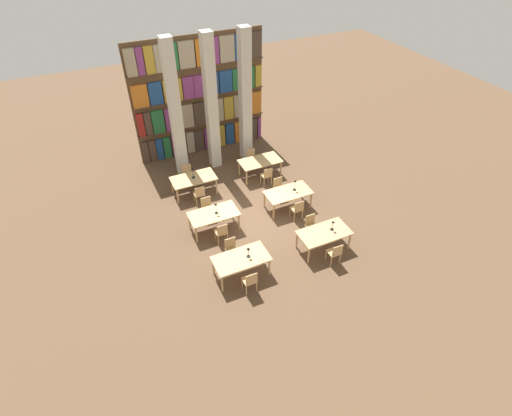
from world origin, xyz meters
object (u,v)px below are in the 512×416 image
Objects in this scene: pillar_right at (245,98)px; desk_lamp_0 at (248,251)px; reading_table_1 at (324,234)px; reading_table_5 at (260,162)px; chair_5 at (207,207)px; desk_lamp_3 at (295,183)px; chair_11 at (252,158)px; reading_table_4 at (194,180)px; reading_table_3 at (288,194)px; desk_lamp_1 at (333,224)px; reading_table_2 at (214,215)px; chair_8 at (199,194)px; desk_lamp_4 at (193,171)px; chair_7 at (279,187)px; chair_9 at (188,174)px; pillar_left at (175,112)px; chair_10 at (267,175)px; chair_3 at (311,225)px; chair_6 at (297,209)px; desk_lamp_2 at (216,207)px; chair_0 at (250,281)px; reading_table_0 at (241,260)px; chair_1 at (232,249)px; chair_2 at (335,253)px; chair_4 at (221,232)px; pillar_center at (211,105)px.

desk_lamp_0 is at bearing -113.07° from pillar_right.
reading_table_1 is 5.19m from reading_table_5.
chair_5 is (-3.20, 3.40, -0.20)m from reading_table_1.
chair_11 is (-0.37, 3.33, -0.60)m from desk_lamp_3.
reading_table_1 and reading_table_4 have the same top height.
reading_table_5 is at bearing 90.60° from reading_table_3.
desk_lamp_1 reaches higher than reading_table_2.
desk_lamp_3 reaches higher than chair_8.
desk_lamp_4 is (-0.24, 5.13, 0.06)m from desk_lamp_0.
desk_lamp_1 is 3.46m from chair_7.
chair_9 is 3.09m from chair_11.
desk_lamp_0 is (0.25, -6.84, -1.96)m from pillar_left.
chair_5 is 1.00× the size of chair_10.
chair_3 is 0.48× the size of reading_table_3.
desk_lamp_0 is at bearing 64.64° from chair_11.
chair_6 is (3.13, -5.05, -2.51)m from pillar_left.
chair_8 is (-3.46, 1.72, -0.60)m from desk_lamp_3.
desk_lamp_2 is 2.58m from desk_lamp_4.
chair_0 is at bearing -90.21° from pillar_left.
pillar_right is at bearing 93.63° from desk_lamp_3.
chair_8 is (-0.03, -2.52, -2.51)m from pillar_left.
desk_lamp_4 is at bearing 143.57° from desk_lamp_3.
reading_table_0 is 4.03m from reading_table_3.
chair_1 is 3.56m from chair_2.
reading_table_1 is (3.19, 0.70, 0.20)m from chair_0.
chair_1 is 1.02m from desk_lamp_0.
desk_lamp_0 reaches higher than reading_table_3.
chair_4 reaches higher than reading_table_3.
reading_table_1 is 2.07× the size of chair_7.
reading_table_4 is at bearing 91.71° from desk_lamp_2.
desk_lamp_2 is 0.52× the size of chair_9.
chair_7 is 1.00× the size of chair_11.
chair_4 is 1.00× the size of chair_10.
chair_0 is 1.00× the size of chair_11.
chair_0 is 7.36m from chair_11.
desk_lamp_4 is at bearing 89.64° from chair_0.
chair_7 is 1.01m from chair_10.
desk_lamp_1 is 0.84× the size of desk_lamp_4.
chair_9 is (-0.03, -0.95, -2.51)m from pillar_left.
desk_lamp_3 reaches higher than chair_11.
pillar_right is 6.69× the size of chair_10.
desk_lamp_4 reaches higher than chair_9.
pillar_left is 6.69× the size of chair_5.
pillar_right is 6.69× the size of chair_8.
chair_2 is at bearing 90.00° from chair_7.
chair_7 is 1.00× the size of chair_9.
chair_3 is (3.13, -6.10, -2.51)m from pillar_left.
chair_5 and chair_6 have the same top height.
desk_lamp_2 is (-3.09, 2.59, 0.40)m from reading_table_1.
pillar_center is 8.22m from chair_2.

